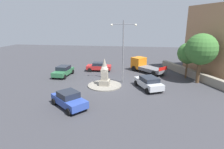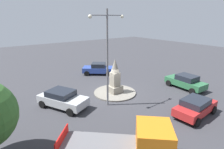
{
  "view_description": "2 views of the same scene",
  "coord_description": "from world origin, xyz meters",
  "px_view_note": "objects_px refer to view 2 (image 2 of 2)",
  "views": [
    {
      "loc": [
        -4.1,
        21.24,
        7.52
      ],
      "look_at": [
        -0.97,
        0.37,
        1.59
      ],
      "focal_mm": 29.6,
      "sensor_mm": 36.0,
      "label": 1
    },
    {
      "loc": [
        -10.32,
        -13.43,
        7.22
      ],
      "look_at": [
        0.1,
        0.61,
        1.76
      ],
      "focal_mm": 29.49,
      "sensor_mm": 36.0,
      "label": 2
    }
  ],
  "objects_px": {
    "car_red_passing": "(195,107)",
    "streetlamp": "(107,50)",
    "monument": "(115,78)",
    "car_green_waiting": "(186,81)",
    "car_silver_approaching": "(62,99)",
    "car_blue_far_side": "(98,69)",
    "truck_orange_near_island": "(129,145)"
  },
  "relations": [
    {
      "from": "car_silver_approaching",
      "to": "car_blue_far_side",
      "type": "height_order",
      "value": "car_blue_far_side"
    },
    {
      "from": "car_silver_approaching",
      "to": "truck_orange_near_island",
      "type": "bearing_deg",
      "value": -87.18
    },
    {
      "from": "monument",
      "to": "car_green_waiting",
      "type": "bearing_deg",
      "value": -26.74
    },
    {
      "from": "streetlamp",
      "to": "truck_orange_near_island",
      "type": "bearing_deg",
      "value": -115.56
    },
    {
      "from": "streetlamp",
      "to": "truck_orange_near_island",
      "type": "xyz_separation_m",
      "value": [
        -2.84,
        -5.94,
        -3.73
      ]
    },
    {
      "from": "car_green_waiting",
      "to": "truck_orange_near_island",
      "type": "bearing_deg",
      "value": -160.14
    },
    {
      "from": "streetlamp",
      "to": "car_red_passing",
      "type": "relative_size",
      "value": 1.97
    },
    {
      "from": "truck_orange_near_island",
      "to": "car_blue_far_side",
      "type": "bearing_deg",
      "value": 63.31
    },
    {
      "from": "car_silver_approaching",
      "to": "truck_orange_near_island",
      "type": "xyz_separation_m",
      "value": [
        0.39,
        -7.87,
        0.23
      ]
    },
    {
      "from": "car_silver_approaching",
      "to": "car_green_waiting",
      "type": "bearing_deg",
      "value": -16.83
    },
    {
      "from": "monument",
      "to": "car_green_waiting",
      "type": "height_order",
      "value": "monument"
    },
    {
      "from": "monument",
      "to": "streetlamp",
      "type": "height_order",
      "value": "streetlamp"
    },
    {
      "from": "monument",
      "to": "car_blue_far_side",
      "type": "distance_m",
      "value": 6.76
    },
    {
      "from": "car_red_passing",
      "to": "car_blue_far_side",
      "type": "height_order",
      "value": "car_blue_far_side"
    },
    {
      "from": "monument",
      "to": "car_green_waiting",
      "type": "relative_size",
      "value": 0.81
    },
    {
      "from": "car_blue_far_side",
      "to": "streetlamp",
      "type": "bearing_deg",
      "value": -117.51
    },
    {
      "from": "car_silver_approaching",
      "to": "car_blue_far_side",
      "type": "relative_size",
      "value": 1.1
    },
    {
      "from": "car_red_passing",
      "to": "car_silver_approaching",
      "type": "bearing_deg",
      "value": 135.86
    },
    {
      "from": "car_red_passing",
      "to": "streetlamp",
      "type": "bearing_deg",
      "value": 128.71
    },
    {
      "from": "car_green_waiting",
      "to": "car_red_passing",
      "type": "distance_m",
      "value": 5.83
    },
    {
      "from": "car_red_passing",
      "to": "car_blue_far_side",
      "type": "relative_size",
      "value": 0.97
    },
    {
      "from": "monument",
      "to": "car_red_passing",
      "type": "xyz_separation_m",
      "value": [
        2.26,
        -7.1,
        -0.87
      ]
    },
    {
      "from": "car_red_passing",
      "to": "car_blue_far_side",
      "type": "distance_m",
      "value": 13.46
    },
    {
      "from": "car_red_passing",
      "to": "truck_orange_near_island",
      "type": "xyz_separation_m",
      "value": [
        -7.17,
        -0.54,
        0.26
      ]
    },
    {
      "from": "car_blue_far_side",
      "to": "car_red_passing",
      "type": "bearing_deg",
      "value": -89.41
    },
    {
      "from": "car_red_passing",
      "to": "car_blue_far_side",
      "type": "bearing_deg",
      "value": 90.59
    },
    {
      "from": "truck_orange_near_island",
      "to": "car_green_waiting",
      "type": "bearing_deg",
      "value": 19.86
    },
    {
      "from": "car_red_passing",
      "to": "monument",
      "type": "bearing_deg",
      "value": 107.66
    },
    {
      "from": "car_blue_far_side",
      "to": "truck_orange_near_island",
      "type": "distance_m",
      "value": 15.67
    },
    {
      "from": "streetlamp",
      "to": "car_green_waiting",
      "type": "bearing_deg",
      "value": -11.0
    },
    {
      "from": "monument",
      "to": "car_red_passing",
      "type": "bearing_deg",
      "value": -72.34
    },
    {
      "from": "car_blue_far_side",
      "to": "truck_orange_near_island",
      "type": "height_order",
      "value": "truck_orange_near_island"
    }
  ]
}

